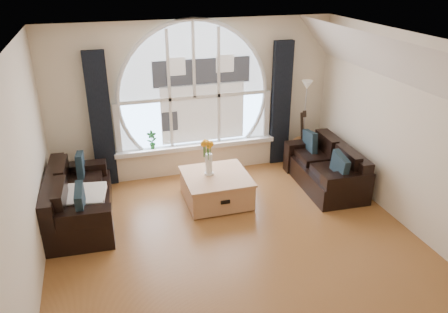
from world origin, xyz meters
TOP-DOWN VIEW (x-y plane):
  - ground at (0.00, 0.00)m, footprint 5.00×5.50m
  - ceiling at (0.00, 0.00)m, footprint 5.00×5.50m
  - wall_back at (0.00, 2.75)m, footprint 5.00×0.01m
  - wall_left at (-2.50, 0.00)m, footprint 0.01×5.50m
  - wall_right at (2.50, 0.00)m, footprint 0.01×5.50m
  - attic_slope at (2.20, 0.00)m, footprint 0.92×5.50m
  - arched_window at (0.00, 2.72)m, footprint 2.60×0.06m
  - window_sill at (0.00, 2.65)m, footprint 2.90×0.22m
  - window_frame at (0.00, 2.69)m, footprint 2.76×0.08m
  - neighbor_house at (0.15, 2.71)m, footprint 1.70×0.02m
  - curtain_left at (-1.60, 2.63)m, footprint 0.35×0.12m
  - curtain_right at (1.60, 2.63)m, footprint 0.35×0.12m
  - sofa_left at (-2.04, 1.51)m, footprint 0.96×1.78m
  - sofa_right at (1.96, 1.47)m, footprint 0.88×1.66m
  - coffee_chest at (0.05, 1.50)m, footprint 1.02×1.02m
  - throw_blanket at (-1.94, 1.33)m, footprint 0.63×0.63m
  - vase_flowers at (-0.05, 1.57)m, footprint 0.24×0.24m
  - floor_lamp at (2.02, 2.47)m, footprint 0.24×0.24m
  - guitar at (1.98, 2.51)m, footprint 0.37×0.25m
  - potted_plant at (-0.79, 2.65)m, footprint 0.18×0.13m

SIDE VIEW (x-z plane):
  - ground at x=0.00m, z-range -0.01..0.01m
  - coffee_chest at x=0.05m, z-range 0.00..0.50m
  - sofa_left at x=-2.04m, z-range 0.01..0.79m
  - sofa_right at x=1.96m, z-range 0.04..0.76m
  - throw_blanket at x=-1.94m, z-range 0.45..0.55m
  - window_sill at x=0.00m, z-range 0.47..0.55m
  - guitar at x=1.98m, z-range 0.00..1.06m
  - potted_plant at x=-0.79m, z-range 0.55..0.88m
  - floor_lamp at x=2.02m, z-range 0.00..1.60m
  - vase_flowers at x=-0.05m, z-range 0.50..1.20m
  - curtain_left at x=-1.60m, z-range 0.00..2.30m
  - curtain_right at x=1.60m, z-range 0.00..2.30m
  - wall_back at x=0.00m, z-range 0.00..2.70m
  - wall_left at x=-2.50m, z-range 0.00..2.70m
  - wall_right at x=2.50m, z-range 0.00..2.70m
  - neighbor_house at x=0.15m, z-range 0.75..2.25m
  - arched_window at x=0.00m, z-range 0.55..2.70m
  - window_frame at x=0.00m, z-range 0.55..2.70m
  - attic_slope at x=2.20m, z-range 1.99..2.71m
  - ceiling at x=0.00m, z-range 2.70..2.71m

